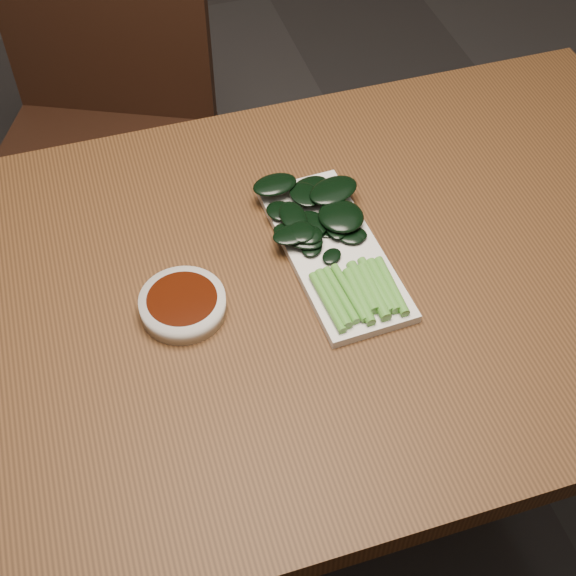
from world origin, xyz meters
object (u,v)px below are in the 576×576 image
Objects in this scene: table at (280,315)px; gai_lan at (327,234)px; chair_far at (101,132)px; sauce_bowl at (183,304)px; serving_plate at (333,252)px.

gai_lan is at bearing 29.39° from table.
chair_far is (-0.19, 0.75, -0.19)m from table.
sauce_bowl is at bearing -61.75° from chair_far.
serving_plate is (0.23, 0.04, -0.01)m from sauce_bowl.
gai_lan is (-0.00, 0.02, 0.02)m from serving_plate.
serving_plate reaches higher than table.
chair_far is 7.47× the size of sauce_bowl.
table is 0.12m from serving_plate.
table is 4.45× the size of gai_lan.
chair_far is at bearing 104.02° from table.
gai_lan is at bearing 103.49° from serving_plate.
sauce_bowl is at bearing -176.81° from table.
gai_lan reaches higher than sauce_bowl.
gai_lan is at bearing -43.80° from chair_far.
sauce_bowl is 0.37× the size of serving_plate.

